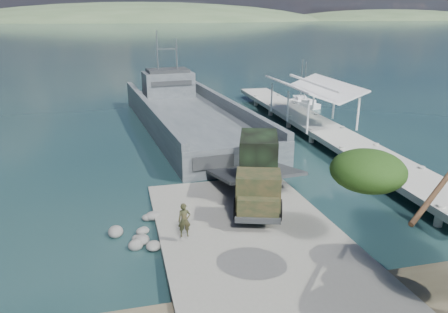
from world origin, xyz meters
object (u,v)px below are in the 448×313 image
Objects in this scene: soldier at (185,227)px; sailboat_far at (301,101)px; sailboat_near at (304,104)px; landing_craft at (190,121)px; military_truck at (258,171)px; pier at (315,119)px.

sailboat_far is at bearing 57.94° from soldier.
sailboat_near is 0.99× the size of sailboat_far.
sailboat_far is (17.26, 10.11, -0.55)m from landing_craft.
soldier is (-5.49, -4.50, -1.02)m from military_truck.
pier reaches higher than soldier.
pier is at bearing 72.10° from military_truck.
soldier is at bearing -129.82° from pier.
pier is 1.20× the size of landing_craft.
pier is 16.12m from sailboat_far.
soldier is 39.38m from sailboat_near.
landing_craft is at bearing 79.54° from soldier.
sailboat_far reaches higher than soldier.
sailboat_near is 2.25m from sailboat_far.
soldier is at bearing -140.67° from sailboat_near.
sailboat_far reaches higher than pier.
pier is 13.91m from sailboat_near.
sailboat_near is at bearing 79.03° from military_truck.
sailboat_far is (4.95, 15.29, -1.27)m from pier.
pier is 5.01× the size of military_truck.
sailboat_near is at bearing 56.73° from soldier.
landing_craft is at bearing -172.86° from sailboat_near.
sailboat_near reaches higher than pier.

